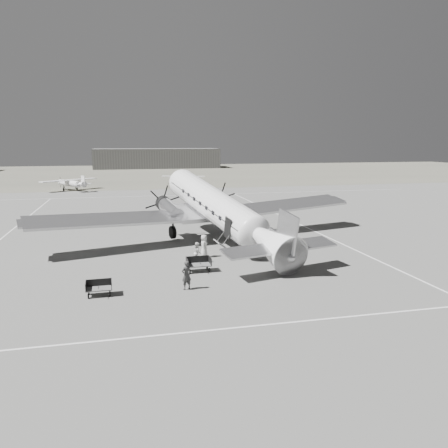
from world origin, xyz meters
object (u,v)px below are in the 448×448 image
Objects in this scene: ramp_agent at (197,253)px; hangar_main at (157,158)px; passenger at (204,246)px; light_plane_left at (71,184)px; light_plane_right at (183,179)px; ground_crew at (186,275)px; baggage_cart_near at (199,264)px; dc3_airliner at (219,211)px; baggage_cart_far at (99,288)px.

hangar_main is at bearing -1.55° from ramp_agent.
ramp_agent is 1.67m from passenger.
light_plane_left reaches higher than light_plane_right.
light_plane_left reaches higher than ground_crew.
hangar_main is at bearing 110.15° from light_plane_right.
passenger is (2.43, 7.21, -0.00)m from ground_crew.
ramp_agent is (-6.51, -122.11, -2.52)m from hangar_main.
light_plane_left reaches higher than baggage_cart_near.
hangar_main is at bearing 35.96° from light_plane_left.
baggage_cart_near is (-6.80, -124.30, -2.80)m from hangar_main.
ramp_agent is at bearing -132.04° from dc3_airliner.
light_plane_left is at bearing 95.86° from baggage_cart_far.
baggage_cart_near is (-3.12, -7.62, -2.52)m from dc3_airliner.
light_plane_left is at bearing 103.81° from baggage_cart_near.
light_plane_left reaches higher than baggage_cart_far.
passenger is (-5.74, -120.63, -2.40)m from hangar_main.
light_plane_right is 5.22× the size of ground_crew.
baggage_cart_far is 5.19m from ground_crew.
dc3_airliner is 4.94m from passenger.
light_plane_left is 54.59m from passenger.
light_plane_right is 60.75m from passenger.
baggage_cart_near is 3.82m from ground_crew.
baggage_cart_near is at bearing -175.66° from passenger.
dc3_airliner is at bearing 47.39° from baggage_cart_far.
ramp_agent is (1.65, 5.73, -0.12)m from ground_crew.
hangar_main is 122.30m from ramp_agent.
baggage_cart_far is 0.87× the size of ground_crew.
passenger is at bearing -131.97° from dc3_airliner.
passenger is (-2.06, -3.96, -2.12)m from dc3_airliner.
dc3_airliner is 6.52m from ramp_agent.
ground_crew is 7.61m from passenger.
passenger is (1.06, 3.67, 0.40)m from baggage_cart_near.
ramp_agent is 0.87× the size of passenger.
baggage_cart_far is at bearing -119.37° from light_plane_left.
hangar_main reaches higher than ramp_agent.
hangar_main is at bearing 73.68° from dc3_airliner.
dc3_airliner is at bearing -136.57° from ground_crew.
ground_crew reaches higher than passenger.
ground_crew is (-9.05, -67.60, -0.07)m from light_plane_right.
light_plane_right is 68.20m from ground_crew.
passenger is at bearing -76.95° from light_plane_right.
hangar_main is 60.29m from light_plane_right.
baggage_cart_near is (-7.69, -64.06, -0.48)m from light_plane_right.
dc3_airliner is at bearing -26.02° from ramp_agent.
ground_crew is (12.97, -59.58, -0.25)m from light_plane_left.
baggage_cart_near is 1.13× the size of ramp_agent.
ramp_agent is at bearing -77.51° from light_plane_right.
dc3_airliner reaches higher than passenger.
ground_crew is at bearing 165.41° from ramp_agent.
light_plane_left reaches higher than ramp_agent.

